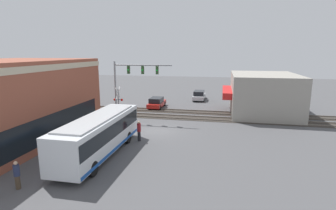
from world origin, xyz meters
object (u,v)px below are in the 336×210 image
(parked_car_red, at_px, (157,103))
(pedestrian_near_bus, at_px, (139,131))
(pedestrian_by_lamp, at_px, (17,175))
(city_bus, at_px, (99,134))
(crossing_signal, at_px, (118,100))
(parked_car_silver, at_px, (199,96))

(parked_car_red, xyz_separation_m, pedestrian_near_bus, (-14.19, -1.95, 0.26))
(parked_car_red, height_order, pedestrian_by_lamp, pedestrian_by_lamp)
(parked_car_red, bearing_deg, pedestrian_near_bus, -172.18)
(pedestrian_near_bus, bearing_deg, parked_car_red, 7.82)
(city_bus, xyz_separation_m, crossing_signal, (10.88, 2.88, 0.60))
(parked_car_silver, distance_m, pedestrian_by_lamp, 31.97)
(crossing_signal, xyz_separation_m, pedestrian_by_lamp, (-16.62, -0.52, -1.43))
(crossing_signal, bearing_deg, pedestrian_by_lamp, -178.20)
(crossing_signal, distance_m, pedestrian_near_bus, 8.74)
(crossing_signal, xyz_separation_m, pedestrian_near_bus, (-7.16, -4.82, -1.35))
(parked_car_red, xyz_separation_m, pedestrian_by_lamp, (-23.65, 2.36, 0.19))
(parked_car_silver, xyz_separation_m, pedestrian_by_lamp, (-31.01, 7.76, 0.15))
(city_bus, relative_size, parked_car_silver, 2.13)
(city_bus, xyz_separation_m, parked_car_silver, (25.27, -5.40, -0.98))
(parked_car_red, bearing_deg, parked_car_silver, -36.23)
(city_bus, bearing_deg, pedestrian_by_lamp, 157.70)
(crossing_signal, bearing_deg, city_bus, -165.18)
(parked_car_red, relative_size, pedestrian_near_bus, 2.48)
(crossing_signal, xyz_separation_m, parked_car_silver, (14.40, -8.28, -1.58))
(city_bus, relative_size, crossing_signal, 2.73)
(parked_car_red, distance_m, pedestrian_by_lamp, 23.76)
(crossing_signal, relative_size, parked_car_silver, 0.78)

